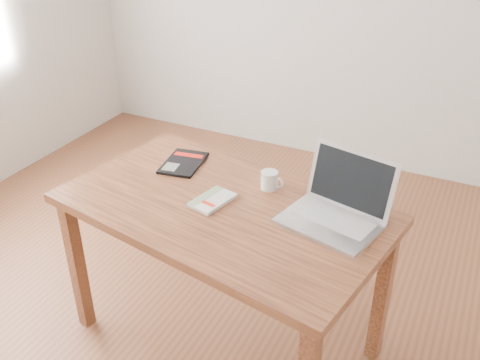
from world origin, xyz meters
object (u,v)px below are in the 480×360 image
at_px(black_guidebook, 183,163).
at_px(coffee_mug, 270,180).
at_px(desk, 223,223).
at_px(white_guidebook, 212,200).
at_px(laptop, 337,208).

height_order(black_guidebook, coffee_mug, coffee_mug).
relative_size(desk, coffee_mug, 13.46).
xyz_separation_m(desk, white_guidebook, (-0.05, 0.00, 0.10)).
bearing_deg(laptop, coffee_mug, 175.23).
bearing_deg(black_guidebook, coffee_mug, -12.93).
relative_size(white_guidebook, coffee_mug, 1.95).
bearing_deg(desk, white_guidebook, -174.60).
bearing_deg(laptop, desk, -153.90).
bearing_deg(coffee_mug, white_guidebook, -121.10).
relative_size(laptop, coffee_mug, 3.95).
bearing_deg(black_guidebook, white_guidebook, -48.87).
relative_size(desk, white_guidebook, 6.90).
xyz_separation_m(white_guidebook, coffee_mug, (0.17, 0.20, 0.03)).
bearing_deg(desk, laptop, 23.00).
xyz_separation_m(laptop, coffee_mug, (-0.33, 0.11, -0.01)).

